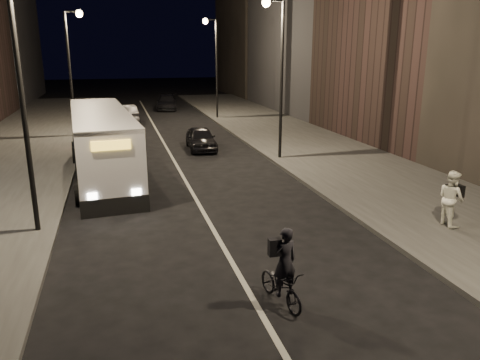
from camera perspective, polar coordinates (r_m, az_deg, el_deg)
ground at (r=13.17m, az=-0.65°, el=-10.58°), size 180.00×180.00×0.00m
sidewalk_right at (r=28.48m, az=9.01°, el=3.81°), size 7.00×70.00×0.16m
sidewalk_left at (r=26.69m, az=-26.66°, el=1.53°), size 7.00×70.00×0.16m
streetlight_right_mid at (r=24.86m, az=4.55°, el=14.53°), size 1.20×0.44×8.12m
streetlight_right_far at (r=40.31m, az=-3.27°, el=14.96°), size 1.20×0.44×8.12m
streetlight_left_near at (r=15.65m, az=-24.49°, el=12.60°), size 1.20×0.44×8.12m
streetlight_left_far at (r=33.55m, az=-19.70°, el=13.97°), size 1.20×0.44×8.12m
city_bus at (r=22.76m, az=-16.50°, el=4.55°), size 3.44×11.71×3.12m
cyclist_on_bicycle at (r=11.17m, az=5.14°, el=-11.91°), size 0.96×1.82×2.00m
pedestrian_woman at (r=16.90m, az=24.34°, el=-2.03°), size 0.71×0.91×1.87m
car_near at (r=28.23m, az=-4.79°, el=5.07°), size 1.74×3.99×1.34m
car_mid at (r=39.73m, az=-13.90°, el=7.85°), size 2.17×4.72×1.50m
car_far at (r=47.95m, az=-8.90°, el=9.32°), size 2.62×5.06×1.40m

